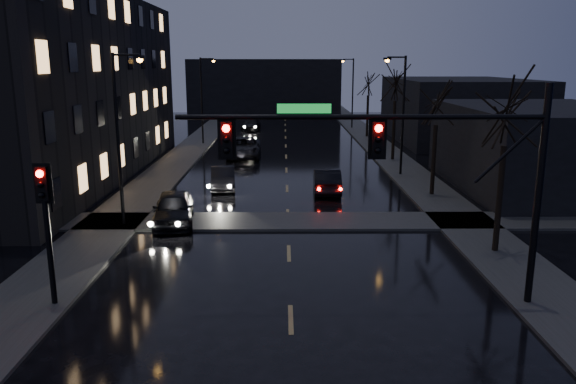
{
  "coord_description": "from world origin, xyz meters",
  "views": [
    {
      "loc": [
        -0.21,
        -7.64,
        7.58
      ],
      "look_at": [
        -0.06,
        11.25,
        3.2
      ],
      "focal_mm": 35.0,
      "sensor_mm": 36.0,
      "label": 1
    }
  ],
  "objects_px": {
    "oncoming_car_a": "(173,208)",
    "oncoming_car_c": "(244,148)",
    "lead_car": "(327,180)",
    "oncoming_car_d": "(251,124)",
    "oncoming_car_b": "(223,178)"
  },
  "relations": [
    {
      "from": "oncoming_car_a",
      "to": "oncoming_car_c",
      "type": "bearing_deg",
      "value": 76.27
    },
    {
      "from": "oncoming_car_a",
      "to": "lead_car",
      "type": "distance_m",
      "value": 10.27
    },
    {
      "from": "oncoming_car_c",
      "to": "oncoming_car_d",
      "type": "bearing_deg",
      "value": 90.6
    },
    {
      "from": "oncoming_car_a",
      "to": "oncoming_car_d",
      "type": "xyz_separation_m",
      "value": [
        1.56,
        37.95,
        -0.11
      ]
    },
    {
      "from": "oncoming_car_b",
      "to": "oncoming_car_c",
      "type": "relative_size",
      "value": 0.71
    },
    {
      "from": "oncoming_car_c",
      "to": "lead_car",
      "type": "bearing_deg",
      "value": -66.28
    },
    {
      "from": "oncoming_car_b",
      "to": "oncoming_car_c",
      "type": "bearing_deg",
      "value": 82.09
    },
    {
      "from": "oncoming_car_a",
      "to": "lead_car",
      "type": "relative_size",
      "value": 1.03
    },
    {
      "from": "oncoming_car_d",
      "to": "oncoming_car_b",
      "type": "bearing_deg",
      "value": -86.26
    },
    {
      "from": "oncoming_car_c",
      "to": "lead_car",
      "type": "distance_m",
      "value": 14.0
    },
    {
      "from": "oncoming_car_a",
      "to": "oncoming_car_c",
      "type": "relative_size",
      "value": 0.79
    },
    {
      "from": "oncoming_car_b",
      "to": "oncoming_car_d",
      "type": "xyz_separation_m",
      "value": [
        0.0,
        30.29,
        -0.0
      ]
    },
    {
      "from": "oncoming_car_a",
      "to": "oncoming_car_b",
      "type": "distance_m",
      "value": 7.82
    },
    {
      "from": "oncoming_car_c",
      "to": "oncoming_car_d",
      "type": "xyz_separation_m",
      "value": [
        -0.46,
        18.55,
        -0.13
      ]
    },
    {
      "from": "oncoming_car_a",
      "to": "oncoming_car_b",
      "type": "bearing_deg",
      "value": 70.7
    }
  ]
}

